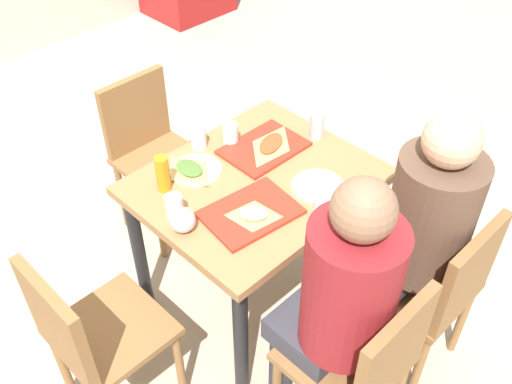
{
  "coord_description": "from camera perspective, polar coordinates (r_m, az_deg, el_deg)",
  "views": [
    {
      "loc": [
        -1.3,
        -1.31,
        2.3
      ],
      "look_at": [
        0.0,
        0.0,
        0.68
      ],
      "focal_mm": 40.28,
      "sensor_mm": 36.0,
      "label": 1
    }
  ],
  "objects": [
    {
      "name": "chair_near_right",
      "position": [
        2.42,
        17.56,
        -8.96
      ],
      "size": [
        0.4,
        0.4,
        0.87
      ],
      "color": "olive",
      "rests_on": "ground_plane"
    },
    {
      "name": "pizza_slice_c",
      "position": [
        2.45,
        -6.64,
        2.27
      ],
      "size": [
        0.14,
        0.2,
        0.02
      ],
      "color": "#DBAD60",
      "rests_on": "paper_plate_center"
    },
    {
      "name": "paper_plate_center",
      "position": [
        2.46,
        -5.98,
        2.21
      ],
      "size": [
        0.22,
        0.22,
        0.01
      ],
      "primitive_type": "cylinder",
      "color": "white",
      "rests_on": "main_table"
    },
    {
      "name": "plastic_cup_b",
      "position": [
        2.22,
        6.6,
        -1.37
      ],
      "size": [
        0.07,
        0.07,
        0.1
      ],
      "primitive_type": "cylinder",
      "color": "white",
      "rests_on": "main_table"
    },
    {
      "name": "pizza_slice_a",
      "position": [
        2.21,
        -0.25,
        -2.23
      ],
      "size": [
        0.2,
        0.21,
        0.02
      ],
      "color": "#DBAD60",
      "rests_on": "tray_red_near"
    },
    {
      "name": "main_table",
      "position": [
        2.49,
        0.0,
        -0.68
      ],
      "size": [
        0.96,
        0.8,
        0.75
      ],
      "color": "#9E7247",
      "rests_on": "ground_plane"
    },
    {
      "name": "foil_bundle",
      "position": [
        2.17,
        -7.3,
        -2.77
      ],
      "size": [
        0.1,
        0.1,
        0.1
      ],
      "primitive_type": "sphere",
      "color": "silver",
      "rests_on": "main_table"
    },
    {
      "name": "plastic_cup_d",
      "position": [
        2.58,
        -2.55,
        5.78
      ],
      "size": [
        0.07,
        0.07,
        0.1
      ],
      "primitive_type": "cylinder",
      "color": "white",
      "rests_on": "main_table"
    },
    {
      "name": "tray_red_far",
      "position": [
        2.57,
        0.78,
        4.39
      ],
      "size": [
        0.36,
        0.27,
        0.02
      ],
      "primitive_type": "cube",
      "rotation": [
        0.0,
        0.0,
        -0.02
      ],
      "color": "red",
      "rests_on": "main_table"
    },
    {
      "name": "chair_left_end",
      "position": [
        2.26,
        -16.19,
        -13.43
      ],
      "size": [
        0.4,
        0.4,
        0.87
      ],
      "color": "olive",
      "rests_on": "ground_plane"
    },
    {
      "name": "chair_near_left",
      "position": [
        2.15,
        10.65,
        -16.25
      ],
      "size": [
        0.4,
        0.4,
        0.87
      ],
      "color": "olive",
      "rests_on": "ground_plane"
    },
    {
      "name": "paper_plate_near_edge",
      "position": [
        2.38,
        6.19,
        0.58
      ],
      "size": [
        0.22,
        0.22,
        0.01
      ],
      "primitive_type": "cylinder",
      "color": "white",
      "rests_on": "main_table"
    },
    {
      "name": "person_in_brown_jacket",
      "position": [
        2.28,
        15.86,
        -3.17
      ],
      "size": [
        0.32,
        0.42,
        1.28
      ],
      "color": "#383842",
      "rests_on": "ground_plane"
    },
    {
      "name": "chair_far_side",
      "position": [
        3.04,
        -10.46,
        4.57
      ],
      "size": [
        0.4,
        0.4,
        0.87
      ],
      "color": "olive",
      "rests_on": "ground_plane"
    },
    {
      "name": "pizza_slice_b",
      "position": [
        2.56,
        1.51,
        4.75
      ],
      "size": [
        0.27,
        0.21,
        0.02
      ],
      "color": "#DBAD60",
      "rests_on": "tray_red_far"
    },
    {
      "name": "plastic_cup_a",
      "position": [
        2.57,
        -5.74,
        5.39
      ],
      "size": [
        0.07,
        0.07,
        0.1
      ],
      "primitive_type": "cylinder",
      "color": "white",
      "rests_on": "main_table"
    },
    {
      "name": "plastic_cup_c",
      "position": [
        2.23,
        -8.12,
        -1.46
      ],
      "size": [
        0.07,
        0.07,
        0.1
      ],
      "primitive_type": "cylinder",
      "color": "white",
      "rests_on": "main_table"
    },
    {
      "name": "soda_can",
      "position": [
        2.63,
        6.06,
        6.59
      ],
      "size": [
        0.07,
        0.07,
        0.12
      ],
      "primitive_type": "cylinder",
      "color": "#B7BCC6",
      "rests_on": "main_table"
    },
    {
      "name": "person_in_red",
      "position": [
        1.99,
        8.27,
        -10.13
      ],
      "size": [
        0.32,
        0.42,
        1.28
      ],
      "color": "#383842",
      "rests_on": "ground_plane"
    },
    {
      "name": "ground_plane",
      "position": [
        2.96,
        0.0,
        -10.04
      ],
      "size": [
        10.0,
        10.0,
        0.02
      ],
      "primitive_type": "cube",
      "color": "#B7A893"
    },
    {
      "name": "condiment_bottle",
      "position": [
        2.34,
        -9.25,
        1.81
      ],
      "size": [
        0.06,
        0.06,
        0.16
      ],
      "primitive_type": "cylinder",
      "color": "orange",
      "rests_on": "main_table"
    },
    {
      "name": "tray_red_near",
      "position": [
        2.24,
        -0.54,
        -2.07
      ],
      "size": [
        0.39,
        0.3,
        0.02
      ],
      "primitive_type": "cube",
      "rotation": [
        0.0,
        0.0,
        -0.13
      ],
      "color": "red",
      "rests_on": "main_table"
    }
  ]
}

